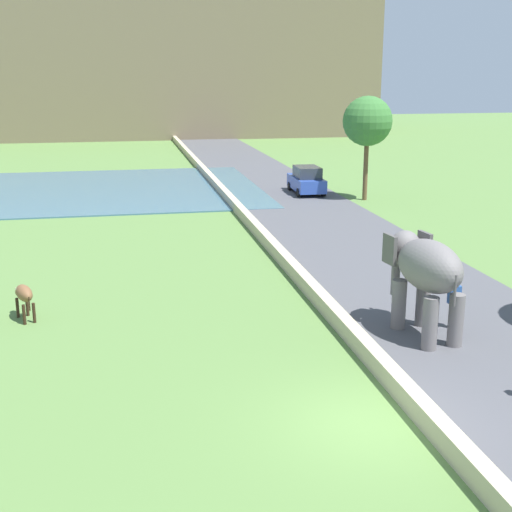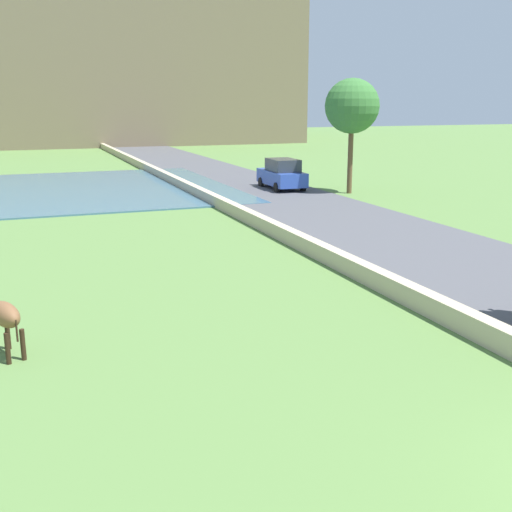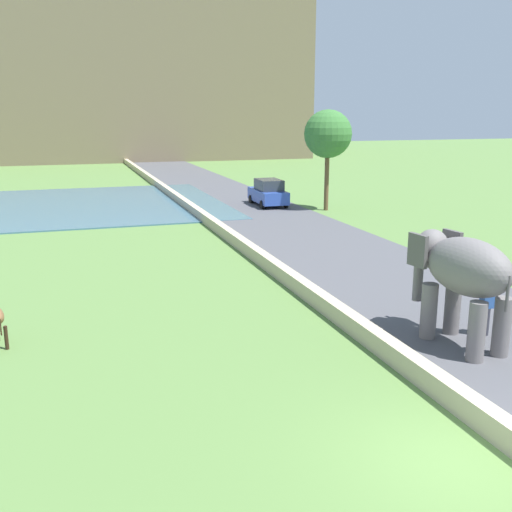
# 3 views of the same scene
# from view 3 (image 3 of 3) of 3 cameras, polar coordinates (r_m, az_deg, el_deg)

# --- Properties ---
(ground_plane) EXTENTS (220.00, 220.00, 0.00)m
(ground_plane) POSITION_cam_3_polar(r_m,az_deg,el_deg) (11.88, 18.75, -18.27)
(ground_plane) COLOR #567A3D
(road_surface) EXTENTS (7.00, 120.00, 0.06)m
(road_surface) POSITION_cam_3_polar(r_m,az_deg,el_deg) (30.77, 4.14, 2.12)
(road_surface) COLOR #4C4C51
(road_surface) RESTS_ON ground
(barrier_wall) EXTENTS (0.40, 110.00, 0.54)m
(barrier_wall) POSITION_cam_3_polar(r_m,az_deg,el_deg) (27.64, -1.62, 1.34)
(barrier_wall) COLOR tan
(barrier_wall) RESTS_ON ground
(hill_distant) EXTENTS (64.00, 28.00, 20.05)m
(hill_distant) POSITION_cam_3_polar(r_m,az_deg,el_deg) (89.13, -18.38, 15.43)
(hill_distant) COLOR #75664C
(hill_distant) RESTS_ON ground
(elephant) EXTENTS (1.71, 3.54, 2.99)m
(elephant) POSITION_cam_3_polar(r_m,az_deg,el_deg) (16.55, 18.98, -1.48)
(elephant) COLOR slate
(elephant) RESTS_ON ground
(person_beside_elephant) EXTENTS (0.36, 0.22, 1.63)m
(person_beside_elephant) POSITION_cam_3_polar(r_m,az_deg,el_deg) (17.78, 21.12, -4.56)
(person_beside_elephant) COLOR #33333D
(person_beside_elephant) RESTS_ON ground
(car_blue) EXTENTS (1.88, 4.04, 1.80)m
(car_blue) POSITION_cam_3_polar(r_m,az_deg,el_deg) (39.87, 1.17, 6.04)
(car_blue) COLOR #2D4CA8
(car_blue) RESTS_ON ground
(tree_mid) EXTENTS (2.98, 2.98, 6.28)m
(tree_mid) POSITION_cam_3_polar(r_m,az_deg,el_deg) (38.15, 6.87, 11.43)
(tree_mid) COLOR brown
(tree_mid) RESTS_ON ground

